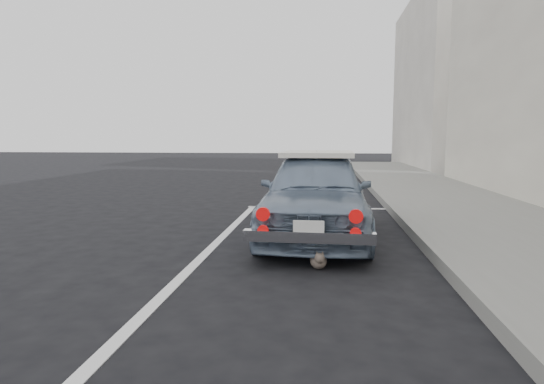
# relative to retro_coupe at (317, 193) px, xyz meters

# --- Properties ---
(ground) EXTENTS (80.00, 80.00, 0.00)m
(ground) POSITION_rel_retro_coupe_xyz_m (-0.45, -3.82, -0.64)
(ground) COLOR black
(ground) RESTS_ON ground
(building_far) EXTENTS (3.50, 10.00, 8.00)m
(building_far) POSITION_rel_retro_coupe_xyz_m (5.90, 16.18, 3.36)
(building_far) COLOR #BAB4A9
(building_far) RESTS_ON ground
(pline_front) EXTENTS (3.00, 0.12, 0.01)m
(pline_front) POSITION_rel_retro_coupe_xyz_m (0.05, 2.68, -0.63)
(pline_front) COLOR silver
(pline_front) RESTS_ON ground
(pline_side) EXTENTS (0.12, 7.00, 0.01)m
(pline_side) POSITION_rel_retro_coupe_xyz_m (-1.35, -0.82, -0.63)
(pline_side) COLOR silver
(pline_side) RESTS_ON ground
(retro_coupe) EXTENTS (1.60, 3.76, 1.26)m
(retro_coupe) POSITION_rel_retro_coupe_xyz_m (0.00, 0.00, 0.00)
(retro_coupe) COLOR gray
(retro_coupe) RESTS_ON ground
(cat) EXTENTS (0.22, 0.42, 0.22)m
(cat) POSITION_rel_retro_coupe_xyz_m (0.05, -1.69, -0.54)
(cat) COLOR #76675A
(cat) RESTS_ON ground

